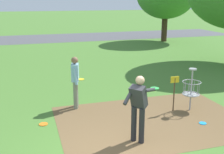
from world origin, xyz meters
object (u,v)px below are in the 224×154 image
Objects in this scene: player_foreground_watching at (75,79)px; frisbee_scattered_a at (203,123)px; player_throwing at (139,105)px; frisbee_far_left at (43,124)px; disc_golf_basket at (189,88)px.

player_foreground_watching reaches higher than frisbee_scattered_a.
player_foreground_watching is 8.10× the size of frisbee_scattered_a.
player_throwing is 2.97m from frisbee_far_left.
frisbee_far_left is at bearing -137.88° from player_foreground_watching.
player_foreground_watching is at bearing 144.63° from frisbee_scattered_a.
frisbee_far_left is at bearing 176.59° from disc_golf_basket.
player_throwing is 8.10× the size of frisbee_scattered_a.
frisbee_far_left is at bearing 163.68° from frisbee_scattered_a.
disc_golf_basket is at bearing -20.90° from player_foreground_watching.
player_throwing is 2.44m from frisbee_scattered_a.
disc_golf_basket is at bearing 82.30° from frisbee_scattered_a.
disc_golf_basket is 2.75m from player_throwing.
disc_golf_basket reaches higher than frisbee_far_left.
frisbee_far_left is 4.60m from frisbee_scattered_a.
disc_golf_basket is 3.66m from player_foreground_watching.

